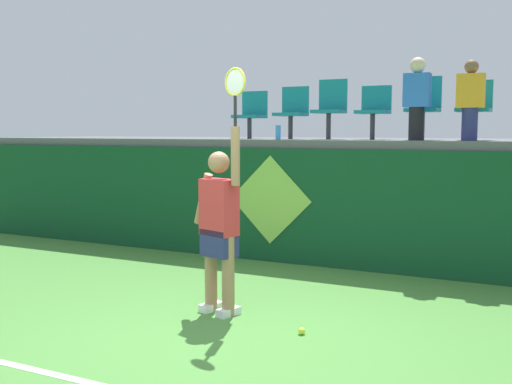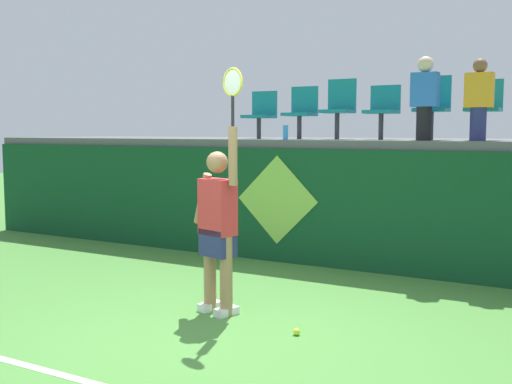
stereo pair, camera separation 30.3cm
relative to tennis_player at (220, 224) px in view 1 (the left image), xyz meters
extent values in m
plane|color=#478438|center=(0.34, -0.63, -0.94)|extent=(40.00, 40.00, 0.00)
cube|color=#0F4223|center=(0.34, 2.59, -0.12)|extent=(13.46, 0.20, 1.63)
cube|color=#56565B|center=(0.34, 3.99, 0.76)|extent=(13.46, 2.91, 0.12)
cube|color=white|center=(-0.13, 0.04, -0.90)|extent=(0.19, 0.28, 0.08)
cube|color=white|center=(0.12, -0.04, -0.90)|extent=(0.19, 0.28, 0.08)
cylinder|color=#A87A56|center=(-0.13, 0.04, -0.53)|extent=(0.13, 0.13, 0.82)
cylinder|color=#A87A56|center=(0.12, -0.04, -0.53)|extent=(0.13, 0.13, 0.82)
cube|color=navy|center=(-0.01, 0.00, -0.20)|extent=(0.41, 0.32, 0.28)
cube|color=red|center=(-0.01, 0.00, 0.17)|extent=(0.43, 0.32, 0.57)
sphere|color=#A87A56|center=(-0.01, 0.00, 0.63)|extent=(0.22, 0.22, 0.22)
cylinder|color=#A87A56|center=(-0.24, 0.07, 0.24)|extent=(0.27, 0.16, 0.55)
cylinder|color=#A87A56|center=(0.22, -0.07, 0.70)|extent=(0.09, 0.09, 0.58)
cylinder|color=black|center=(0.22, -0.07, 1.14)|extent=(0.03, 0.03, 0.30)
torus|color=gold|center=(0.22, -0.07, 1.42)|extent=(0.28, 0.10, 0.28)
ellipsoid|color=silver|center=(0.22, -0.07, 1.42)|extent=(0.23, 0.09, 0.24)
sphere|color=#D1E533|center=(1.01, -0.24, -0.90)|extent=(0.07, 0.07, 0.07)
cylinder|color=#338CE5|center=(-0.55, 2.68, 0.92)|extent=(0.08, 0.08, 0.21)
cylinder|color=#38383D|center=(-1.34, 3.32, 0.98)|extent=(0.07, 0.07, 0.33)
cube|color=#147F89|center=(-1.34, 3.32, 1.17)|extent=(0.44, 0.42, 0.05)
cube|color=#147F89|center=(-1.34, 3.51, 1.39)|extent=(0.44, 0.04, 0.38)
cylinder|color=#38383D|center=(-0.63, 3.32, 0.99)|extent=(0.07, 0.07, 0.35)
cube|color=#147F89|center=(-0.63, 3.32, 1.19)|extent=(0.44, 0.42, 0.05)
cube|color=#147F89|center=(-0.63, 3.51, 1.42)|extent=(0.44, 0.04, 0.41)
cylinder|color=#38383D|center=(-0.02, 3.32, 1.01)|extent=(0.07, 0.07, 0.39)
cube|color=#147F89|center=(-0.02, 3.32, 1.23)|extent=(0.44, 0.42, 0.05)
cube|color=#147F89|center=(-0.02, 3.51, 1.49)|extent=(0.44, 0.04, 0.46)
cylinder|color=#38383D|center=(0.65, 3.32, 1.00)|extent=(0.07, 0.07, 0.37)
cube|color=#147F89|center=(0.65, 3.32, 1.21)|extent=(0.44, 0.42, 0.05)
cube|color=#147F89|center=(0.65, 3.51, 1.42)|extent=(0.44, 0.04, 0.36)
cylinder|color=#38383D|center=(1.36, 3.32, 1.01)|extent=(0.07, 0.07, 0.39)
cube|color=#147F89|center=(1.36, 3.32, 1.23)|extent=(0.44, 0.42, 0.05)
cube|color=#147F89|center=(1.36, 3.51, 1.48)|extent=(0.44, 0.04, 0.45)
cylinder|color=#38383D|center=(2.03, 3.32, 1.01)|extent=(0.07, 0.07, 0.38)
cube|color=#147F89|center=(2.03, 3.32, 1.22)|extent=(0.44, 0.42, 0.05)
cube|color=#147F89|center=(2.03, 3.51, 1.44)|extent=(0.44, 0.04, 0.38)
cylinder|color=black|center=(1.36, 2.92, 1.04)|extent=(0.20, 0.20, 0.44)
cube|color=blue|center=(1.36, 2.92, 1.48)|extent=(0.34, 0.20, 0.44)
sphere|color=beige|center=(1.36, 2.92, 1.81)|extent=(0.21, 0.21, 0.21)
cylinder|color=navy|center=(2.03, 2.96, 1.03)|extent=(0.20, 0.20, 0.42)
cube|color=orange|center=(2.03, 2.96, 1.46)|extent=(0.34, 0.20, 0.43)
sphere|color=brown|center=(2.03, 2.96, 1.76)|extent=(0.18, 0.18, 0.18)
cube|color=#0F4223|center=(-0.59, 2.48, -0.93)|extent=(0.90, 0.01, 0.00)
plane|color=#8CC64C|center=(-0.59, 2.48, -0.04)|extent=(1.27, 0.00, 1.27)
camera|label=1|loc=(3.05, -5.33, 0.95)|focal=42.61mm
camera|label=2|loc=(3.32, -5.19, 0.95)|focal=42.61mm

